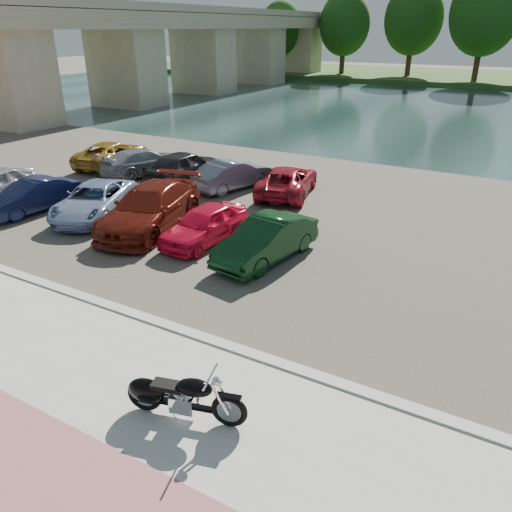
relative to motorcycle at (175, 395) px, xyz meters
The scene contains 19 objects.
ground 1.11m from the motorcycle, 159.80° to the left, with size 200.00×200.00×0.00m, color #595447.
promenade 1.23m from the motorcycle, 143.39° to the right, with size 60.00×6.00×0.10m, color #AEABA4.
pink_path 2.39m from the motorcycle, 112.54° to the right, with size 60.00×2.00×0.01m, color #9E595D.
kerb 2.55m from the motorcycle, 111.12° to the left, with size 60.00×0.30×0.14m, color #AEABA4.
parking_lot 11.38m from the motorcycle, 94.54° to the left, with size 60.00×18.00×0.04m, color #454138.
river 40.35m from the motorcycle, 91.28° to the left, with size 120.00×40.00×0.00m, color #1B302E.
far_bank 72.34m from the motorcycle, 90.71° to the left, with size 120.00×24.00×0.60m, color #274819.
bridge 50.70m from the motorcycle, 124.95° to the left, with size 7.00×56.00×8.55m.
motorcycle is the anchor object (origin of this frame).
car_1 13.57m from the motorcycle, 152.02° to the left, with size 1.31×3.76×1.24m, color #151C44.
car_2 11.87m from the motorcycle, 142.76° to the left, with size 2.06×4.47×1.24m, color #8497C0.
car_3 9.92m from the motorcycle, 132.94° to the left, with size 2.13×5.24×1.52m, color #60170D.
car_4 8.41m from the motorcycle, 121.28° to the left, with size 1.45×3.61×1.23m, color red.
car_5 7.22m from the motorcycle, 105.13° to the left, with size 1.37×3.94×1.30m, color black.
car_6 19.43m from the motorcycle, 137.48° to the left, with size 2.12×4.59×1.28m, color #A57926.
car_7 17.38m from the motorcycle, 132.90° to the left, with size 1.78×4.39×1.27m, color gray.
car_8 15.73m from the motorcycle, 126.38° to the left, with size 1.73×4.30×1.46m, color black.
car_9 14.53m from the motorcycle, 117.86° to the left, with size 1.35×3.88×1.28m, color slate.
car_10 13.93m from the motorcycle, 107.84° to the left, with size 2.03×4.41×1.22m, color #A41B2A.
Camera 1 is at (5.73, -5.84, 6.66)m, focal length 35.00 mm.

